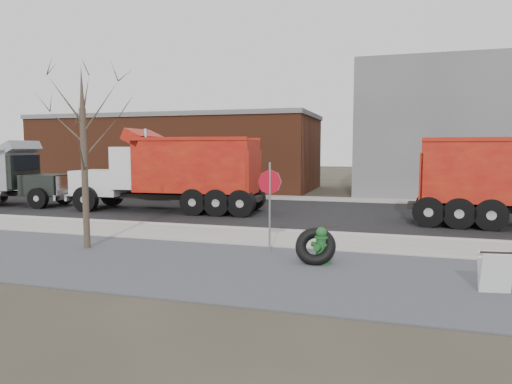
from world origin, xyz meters
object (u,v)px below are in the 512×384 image
(sandwich_board, at_px, (495,272))
(fire_hydrant, at_px, (321,247))
(stop_sign, at_px, (270,191))
(dump_truck_red_b, at_px, (174,170))
(truck_tire, at_px, (315,246))

(sandwich_board, bearing_deg, fire_hydrant, 151.12)
(fire_hydrant, distance_m, sandwich_board, 3.90)
(fire_hydrant, relative_size, sandwich_board, 1.14)
(fire_hydrant, height_order, sandwich_board, fire_hydrant)
(fire_hydrant, bearing_deg, sandwich_board, -1.78)
(stop_sign, relative_size, sandwich_board, 3.02)
(dump_truck_red_b, bearing_deg, stop_sign, 129.13)
(sandwich_board, bearing_deg, dump_truck_red_b, 133.75)
(fire_hydrant, height_order, stop_sign, stop_sign)
(truck_tire, distance_m, stop_sign, 2.06)
(truck_tire, height_order, sandwich_board, truck_tire)
(stop_sign, bearing_deg, dump_truck_red_b, 118.46)
(fire_hydrant, bearing_deg, truck_tire, -153.22)
(stop_sign, height_order, sandwich_board, stop_sign)
(fire_hydrant, xyz_separation_m, sandwich_board, (3.65, -1.38, 0.01))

